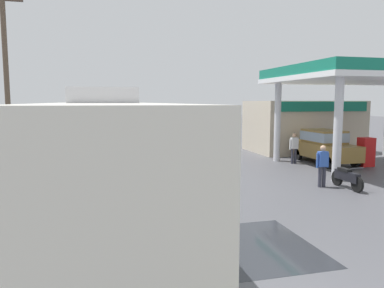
# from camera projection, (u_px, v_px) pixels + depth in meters

# --- Properties ---
(ground) EXTENTS (120.00, 120.00, 0.00)m
(ground) POSITION_uv_depth(u_px,v_px,m) (133.00, 152.00, 24.84)
(ground) COLOR #4C4C51
(lane_divider_stripe) EXTENTS (0.16, 50.00, 0.01)m
(lane_divider_stripe) POSITION_uv_depth(u_px,v_px,m) (142.00, 164.00, 20.02)
(lane_divider_stripe) COLOR #D8CC4C
(lane_divider_stripe) RESTS_ON ground
(wet_puddle_patch) EXTENTS (3.04, 3.18, 0.01)m
(wet_puddle_patch) POSITION_uv_depth(u_px,v_px,m) (247.00, 246.00, 8.62)
(wet_puddle_patch) COLOR #26282D
(wet_puddle_patch) RESTS_ON ground
(coach_bus_main) EXTENTS (2.60, 11.04, 3.69)m
(coach_bus_main) POSITION_uv_depth(u_px,v_px,m) (105.00, 171.00, 8.83)
(coach_bus_main) COLOR silver
(coach_bus_main) RESTS_ON ground
(gas_station_roadside) EXTENTS (9.10, 11.95, 5.10)m
(gas_station_roadside) POSITION_uv_depth(u_px,v_px,m) (320.00, 113.00, 23.06)
(gas_station_roadside) COLOR #147259
(gas_station_roadside) RESTS_ON ground
(car_at_pump) EXTENTS (1.70, 4.20, 1.82)m
(car_at_pump) POSITION_uv_depth(u_px,v_px,m) (325.00, 145.00, 20.16)
(car_at_pump) COLOR olive
(car_at_pump) RESTS_ON ground
(minibus_opposing_lane) EXTENTS (2.04, 6.13, 2.44)m
(minibus_opposing_lane) POSITION_uv_depth(u_px,v_px,m) (166.00, 130.00, 24.35)
(minibus_opposing_lane) COLOR #264C9E
(minibus_opposing_lane) RESTS_ON ground
(motorcycle_parked_forecourt) EXTENTS (0.55, 1.80, 0.92)m
(motorcycle_parked_forecourt) POSITION_uv_depth(u_px,v_px,m) (347.00, 177.00, 14.28)
(motorcycle_parked_forecourt) COLOR black
(motorcycle_parked_forecourt) RESTS_ON ground
(pedestrian_near_pump) EXTENTS (0.55, 0.22, 1.66)m
(pedestrian_near_pump) POSITION_uv_depth(u_px,v_px,m) (294.00, 147.00, 20.02)
(pedestrian_near_pump) COLOR #33333F
(pedestrian_near_pump) RESTS_ON ground
(pedestrian_by_shop) EXTENTS (0.55, 0.22, 1.66)m
(pedestrian_by_shop) POSITION_uv_depth(u_px,v_px,m) (322.00, 164.00, 14.52)
(pedestrian_by_shop) COLOR #33333F
(pedestrian_by_shop) RESTS_ON ground
(utility_pole_roadside) EXTENTS (1.80, 0.24, 8.66)m
(utility_pole_roadside) POSITION_uv_depth(u_px,v_px,m) (6.00, 77.00, 17.50)
(utility_pole_roadside) COLOR brown
(utility_pole_roadside) RESTS_ON ground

